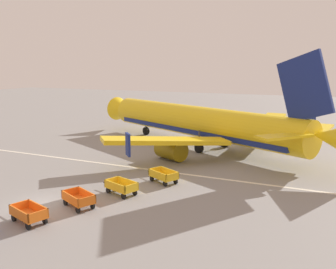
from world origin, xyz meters
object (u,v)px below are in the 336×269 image
at_px(airplane, 204,123).
at_px(baggage_cart_third_in_row, 78,199).
at_px(baggage_cart_fourth_in_row, 121,187).
at_px(baggage_cart_second_in_row, 29,213).
at_px(baggage_cart_far_end, 163,176).

distance_m(airplane, baggage_cart_third_in_row, 21.95).
bearing_deg(airplane, baggage_cart_fourth_in_row, -91.05).
height_order(baggage_cart_second_in_row, baggage_cart_third_in_row, same).
distance_m(airplane, baggage_cart_second_in_row, 25.48).
height_order(airplane, baggage_cart_far_end, airplane).
xyz_separation_m(baggage_cart_second_in_row, baggage_cart_third_in_row, (1.22, 3.45, 0.00)).
distance_m(baggage_cart_third_in_row, baggage_cart_fourth_in_row, 3.77).
distance_m(baggage_cart_fourth_in_row, baggage_cart_far_end, 4.39).
xyz_separation_m(baggage_cart_fourth_in_row, baggage_cart_far_end, (1.72, 4.04, 0.00)).
height_order(airplane, baggage_cart_second_in_row, airplane).
relative_size(baggage_cart_second_in_row, baggage_cart_far_end, 1.03).
bearing_deg(baggage_cart_third_in_row, baggage_cart_fourth_in_row, 69.22).
xyz_separation_m(airplane, baggage_cart_far_end, (1.38, -14.18, -2.45)).
relative_size(airplane, baggage_cart_far_end, 10.14).
xyz_separation_m(airplane, baggage_cart_third_in_row, (-1.67, -21.75, -2.45)).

